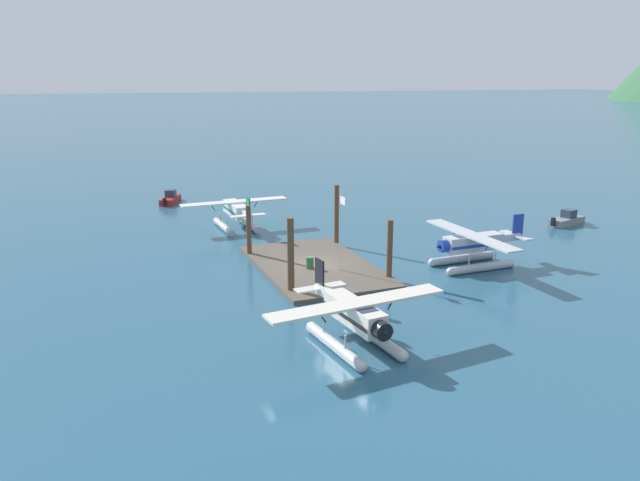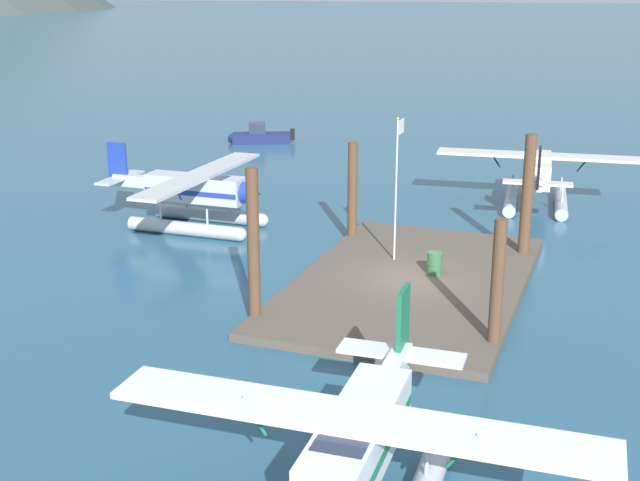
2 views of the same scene
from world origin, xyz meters
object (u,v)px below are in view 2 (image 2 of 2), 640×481
object	(u,v)px
flagpole	(397,172)
seaplane_silver_bow_right	(197,196)
boat_navy_open_east	(259,136)
seaplane_cream_stbd_aft	(538,176)
seaplane_white_port_aft	(357,457)
fuel_drum	(435,263)

from	to	relation	value
flagpole	seaplane_silver_bow_right	size ratio (longest dim) A/B	0.56
flagpole	boat_navy_open_east	world-z (taller)	flagpole
seaplane_cream_stbd_aft	boat_navy_open_east	xyz separation A→B (m)	(11.65, 21.12, -1.09)
seaplane_white_port_aft	seaplane_silver_bow_right	xyz separation A→B (m)	(18.82, 14.05, 0.00)
flagpole	boat_navy_open_east	bearing A→B (deg)	35.55
fuel_drum	seaplane_white_port_aft	bearing A→B (deg)	-173.03
fuel_drum	seaplane_silver_bow_right	world-z (taller)	seaplane_silver_bow_right
flagpole	seaplane_cream_stbd_aft	bearing A→B (deg)	-19.65
fuel_drum	seaplane_cream_stbd_aft	xyz separation A→B (m)	(13.26, -2.32, 0.84)
seaplane_white_port_aft	boat_navy_open_east	size ratio (longest dim) A/B	2.29
flagpole	seaplane_cream_stbd_aft	world-z (taller)	flagpole
fuel_drum	boat_navy_open_east	world-z (taller)	boat_navy_open_east
fuel_drum	seaplane_white_port_aft	distance (m)	15.61
boat_navy_open_east	seaplane_cream_stbd_aft	bearing A→B (deg)	-118.88
fuel_drum	seaplane_silver_bow_right	xyz separation A→B (m)	(3.36, 12.16, 0.84)
flagpole	seaplane_white_port_aft	size ratio (longest dim) A/B	0.56
seaplane_silver_bow_right	boat_navy_open_east	world-z (taller)	seaplane_silver_bow_right
flagpole	fuel_drum	xyz separation A→B (m)	(-1.32, -1.94, -3.19)
flagpole	boat_navy_open_east	xyz separation A→B (m)	(23.59, 16.85, -3.44)
seaplane_cream_stbd_aft	seaplane_white_port_aft	bearing A→B (deg)	179.15
seaplane_white_port_aft	boat_navy_open_east	xyz separation A→B (m)	(40.38, 20.69, -1.09)
flagpole	seaplane_cream_stbd_aft	distance (m)	12.89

